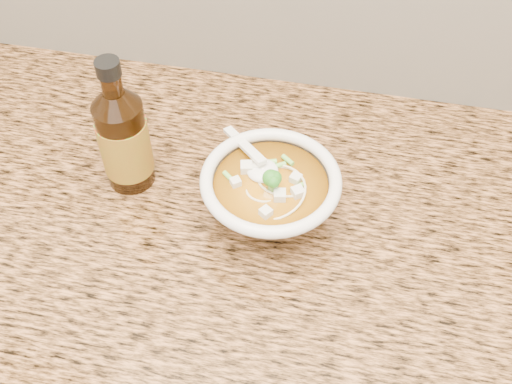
# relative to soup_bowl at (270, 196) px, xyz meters

# --- Properties ---
(cabinet) EXTENTS (4.00, 0.65, 0.86)m
(cabinet) POSITION_rel_soup_bowl_xyz_m (-0.02, -0.01, -0.51)
(cabinet) COLOR #372110
(cabinet) RESTS_ON ground
(counter_slab) EXTENTS (4.00, 0.68, 0.04)m
(counter_slab) POSITION_rel_soup_bowl_xyz_m (-0.02, -0.01, -0.06)
(counter_slab) COLOR #AA6D3E
(counter_slab) RESTS_ON cabinet
(soup_bowl) EXTENTS (0.19, 0.19, 0.11)m
(soup_bowl) POSITION_rel_soup_bowl_xyz_m (0.00, 0.00, 0.00)
(soup_bowl) COLOR white
(soup_bowl) RESTS_ON counter_slab
(hot_sauce_bottle) EXTENTS (0.08, 0.08, 0.22)m
(hot_sauce_bottle) POSITION_rel_soup_bowl_xyz_m (-0.21, 0.03, 0.04)
(hot_sauce_bottle) COLOR black
(hot_sauce_bottle) RESTS_ON counter_slab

